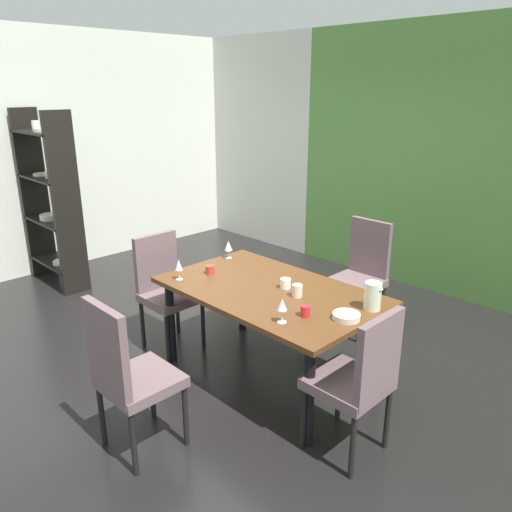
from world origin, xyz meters
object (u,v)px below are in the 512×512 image
(pitcher_right, at_px, (373,296))
(cup_east, at_px, (305,311))
(cup_left, at_px, (285,283))
(chair_head_far, at_px, (362,270))
(chair_left_near, at_px, (165,286))
(cup_center, at_px, (210,270))
(chair_head_near, at_px, (127,372))
(display_shelf, at_px, (50,200))
(dining_table, at_px, (269,299))
(serving_bowl_corner, at_px, (346,316))
(wine_glass_south, at_px, (228,246))
(wine_glass_front, at_px, (282,305))
(cup_rear, at_px, (297,291))
(chair_right_near, at_px, (359,377))
(wine_glass_near_shelf, at_px, (179,265))

(pitcher_right, bearing_deg, cup_east, -121.46)
(cup_left, bearing_deg, chair_head_far, 93.66)
(chair_left_near, relative_size, pitcher_right, 5.07)
(cup_center, xyz_separation_m, pitcher_right, (1.32, 0.35, 0.07))
(chair_head_near, bearing_deg, display_shelf, 163.40)
(chair_head_far, bearing_deg, dining_table, 89.91)
(serving_bowl_corner, distance_m, cup_left, 0.65)
(chair_head_far, xyz_separation_m, display_shelf, (-3.15, -1.56, 0.42))
(wine_glass_south, distance_m, serving_bowl_corner, 1.50)
(chair_head_near, distance_m, wine_glass_front, 1.05)
(cup_rear, distance_m, pitcher_right, 0.55)
(chair_right_near, distance_m, wine_glass_near_shelf, 1.68)
(dining_table, xyz_separation_m, serving_bowl_corner, (0.72, -0.01, 0.10))
(chair_left_near, relative_size, wine_glass_south, 6.26)
(cup_left, bearing_deg, cup_east, -32.61)
(chair_left_near, xyz_separation_m, wine_glass_near_shelf, (0.37, -0.11, 0.31))
(display_shelf, bearing_deg, chair_left_near, 1.16)
(chair_left_near, bearing_deg, wine_glass_front, 86.56)
(dining_table, relative_size, cup_left, 20.63)
(wine_glass_south, distance_m, cup_center, 0.42)
(wine_glass_front, relative_size, wine_glass_near_shelf, 1.01)
(dining_table, height_order, pitcher_right, pitcher_right)
(chair_head_far, relative_size, serving_bowl_corner, 5.66)
(chair_left_near, xyz_separation_m, display_shelf, (-2.14, -0.04, 0.44))
(cup_east, bearing_deg, chair_right_near, -10.02)
(chair_left_near, bearing_deg, wine_glass_near_shelf, 73.98)
(chair_head_far, relative_size, wine_glass_south, 6.50)
(chair_right_near, relative_size, pitcher_right, 5.01)
(wine_glass_south, bearing_deg, cup_center, -63.20)
(dining_table, xyz_separation_m, chair_left_near, (-1.01, -0.27, -0.11))
(chair_head_far, height_order, cup_left, chair_head_far)
(chair_head_far, distance_m, cup_left, 1.18)
(chair_head_near, xyz_separation_m, wine_glass_near_shelf, (-0.64, 0.88, 0.30))
(cup_center, height_order, cup_left, cup_left)
(chair_right_near, bearing_deg, pitcher_right, 27.03)
(chair_head_far, xyz_separation_m, serving_bowl_corner, (0.72, -1.26, 0.20))
(chair_left_near, bearing_deg, cup_rear, 103.43)
(chair_head_near, xyz_separation_m, chair_head_far, (-0.00, 2.50, -0.00))
(wine_glass_front, distance_m, serving_bowl_corner, 0.44)
(display_shelf, bearing_deg, wine_glass_south, 13.22)
(chair_left_near, relative_size, wine_glass_front, 5.97)
(cup_center, distance_m, pitcher_right, 1.37)
(display_shelf, relative_size, serving_bowl_corner, 10.79)
(dining_table, xyz_separation_m, cup_left, (0.08, 0.10, 0.12))
(chair_left_near, bearing_deg, serving_bowl_corner, 98.27)
(serving_bowl_corner, bearing_deg, chair_head_far, 119.57)
(chair_left_near, height_order, cup_east, chair_left_near)
(wine_glass_south, xyz_separation_m, cup_east, (1.25, -0.43, -0.07))
(dining_table, bearing_deg, chair_left_near, -165.27)
(dining_table, relative_size, cup_east, 22.06)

